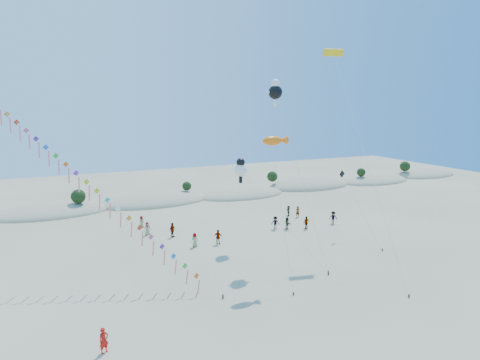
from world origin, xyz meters
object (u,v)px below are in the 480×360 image
at_px(fish_kite, 275,141).
at_px(parafoil_kite, 334,56).
at_px(flyer_foreground, 104,340).
at_px(kite_train, 78,176).

bearing_deg(fish_kite, parafoil_kite, 29.32).
bearing_deg(flyer_foreground, parafoil_kite, 3.60).
height_order(fish_kite, parafoil_kite, parafoil_kite).
xyz_separation_m(fish_kite, flyer_foreground, (-17.05, -7.58, -12.13)).
height_order(kite_train, fish_kite, kite_train).
bearing_deg(fish_kite, flyer_foreground, -156.05).
distance_m(kite_train, fish_kite, 18.83).
xyz_separation_m(fish_kite, parafoil_kite, (11.22, 6.30, 9.01)).
relative_size(kite_train, fish_kite, 1.49).
bearing_deg(parafoil_kite, kite_train, -179.86).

